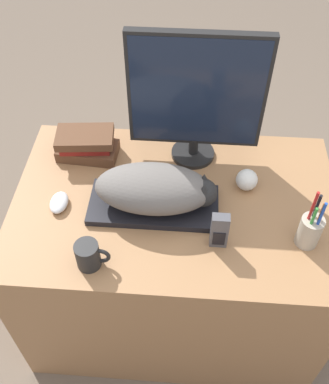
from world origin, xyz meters
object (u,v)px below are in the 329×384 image
Objects in this scene: keyboard at (154,205)px; cat at (157,189)px; phone at (219,231)px; book_stack at (86,144)px; pen_cup at (310,230)px; monitor at (196,96)px; baseball at (247,180)px; computer_mouse at (59,202)px; coffee_mug at (89,255)px.

keyboard is 1.09× the size of cat.
phone is 0.60m from book_stack.
pen_cup is at bearing -12.13° from keyboard.
keyboard is at bearing 167.87° from pen_cup.
monitor is 0.55m from pen_cup.
baseball reaches higher than keyboard.
pen_cup is 3.04× the size of baseball.
computer_mouse is at bearing 167.68° from phone.
keyboard is at bearing 54.03° from coffee_mug.
coffee_mug is (-0.18, -0.23, -0.05)m from cat.
coffee_mug is (-0.17, -0.23, 0.03)m from keyboard.
baseball reaches higher than computer_mouse.
book_stack is (-0.28, 0.24, -0.04)m from cat.
book_stack is at bearing 168.09° from baseball.
keyboard is 0.50m from pen_cup.
pen_cup is at bearing -24.34° from book_stack.
book_stack reaches higher than baseball.
baseball is 0.59m from book_stack.
monitor reaches higher than coffee_mug.
phone is (0.53, -0.11, 0.05)m from computer_mouse.
pen_cup reaches higher than book_stack.
monitor is at bearing 64.98° from keyboard.
phone is at bearing -77.01° from monitor.
coffee_mug is 0.59m from baseball.
coffee_mug is 0.79× the size of phone.
phone is at bearing -174.61° from pen_cup.
book_stack is (0.05, 0.25, 0.04)m from computer_mouse.
phone is (-0.10, -0.24, 0.03)m from baseball.
cat is 5.27× the size of baseball.
baseball is at bearing -37.95° from monitor.
book_stack is (-0.10, 0.47, 0.01)m from coffee_mug.
cat is at bearing 167.57° from pen_cup.
phone is 0.59× the size of book_stack.
coffee_mug is 0.48m from book_stack.
pen_cup reaches higher than phone.
baseball is at bearing 11.74° from computer_mouse.
monitor is 0.44m from book_stack.
pen_cup is (0.65, 0.13, 0.02)m from coffee_mug.
computer_mouse is at bearing -168.26° from baseball.
pen_cup is 0.28m from baseball.
monitor is (0.12, 0.26, 0.25)m from keyboard.
book_stack is at bearing 139.70° from cat.
keyboard is at bearing -159.72° from baseball.
keyboard is 0.33m from baseball.
monitor is at bearing 67.21° from cat.
cat is at bearing 52.13° from coffee_mug.
monitor is 3.74× the size of phone.
pen_cup is at bearing -12.43° from cat.
book_stack reaches higher than computer_mouse.
monitor is 2.17× the size of pen_cup.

